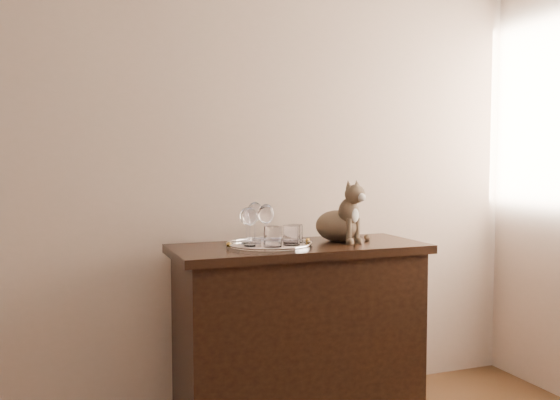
% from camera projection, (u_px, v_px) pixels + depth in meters
% --- Properties ---
extents(wall_back, '(4.00, 0.10, 2.70)m').
position_uv_depth(wall_back, '(159.00, 139.00, 2.98)').
color(wall_back, '#C1A791').
rests_on(wall_back, ground).
extents(sideboard, '(1.20, 0.50, 0.85)m').
position_uv_depth(sideboard, '(299.00, 333.00, 2.97)').
color(sideboard, black).
rests_on(sideboard, ground).
extents(tray, '(0.40, 0.40, 0.01)m').
position_uv_depth(tray, '(269.00, 245.00, 2.89)').
color(tray, silver).
rests_on(tray, sideboard).
extents(wine_glass_a, '(0.06, 0.06, 0.17)m').
position_uv_depth(wine_glass_a, '(247.00, 226.00, 2.92)').
color(wine_glass_a, white).
rests_on(wine_glass_a, tray).
extents(wine_glass_b, '(0.07, 0.07, 0.19)m').
position_uv_depth(wine_glass_b, '(255.00, 222.00, 2.95)').
color(wine_glass_b, silver).
rests_on(wine_glass_b, tray).
extents(wine_glass_c, '(0.07, 0.07, 0.18)m').
position_uv_depth(wine_glass_c, '(250.00, 226.00, 2.85)').
color(wine_glass_c, silver).
rests_on(wine_glass_c, tray).
extents(wine_glass_d, '(0.07, 0.07, 0.19)m').
position_uv_depth(wine_glass_d, '(266.00, 225.00, 2.85)').
color(wine_glass_d, silver).
rests_on(wine_glass_d, tray).
extents(tumbler_a, '(0.08, 0.08, 0.09)m').
position_uv_depth(tumbler_a, '(291.00, 235.00, 2.87)').
color(tumbler_a, white).
rests_on(tumbler_a, tray).
extents(tumbler_b, '(0.08, 0.08, 0.09)m').
position_uv_depth(tumbler_b, '(273.00, 237.00, 2.81)').
color(tumbler_b, silver).
rests_on(tumbler_b, tray).
extents(tumbler_c, '(0.07, 0.07, 0.08)m').
position_uv_depth(tumbler_c, '(295.00, 234.00, 2.96)').
color(tumbler_c, white).
rests_on(tumbler_c, tray).
extents(cat, '(0.38, 0.36, 0.31)m').
position_uv_depth(cat, '(338.00, 210.00, 3.05)').
color(cat, '#4A3C2C').
rests_on(cat, sideboard).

